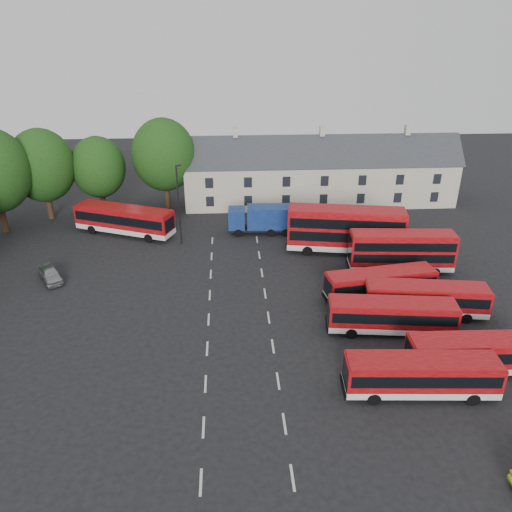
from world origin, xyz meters
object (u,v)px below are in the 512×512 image
object	(u,v)px
bus_row_a	(422,373)
box_truck	(262,218)
silver_car	(50,274)
bus_dd_south	(402,250)
lamppost	(179,203)

from	to	relation	value
bus_row_a	box_truck	size ratio (longest dim) A/B	1.35
box_truck	silver_car	size ratio (longest dim) A/B	1.87
bus_dd_south	lamppost	bearing A→B (deg)	164.73
lamppost	box_truck	bearing A→B (deg)	15.48
bus_dd_south	lamppost	xyz separation A→B (m)	(-21.85, 7.76, 2.43)
lamppost	bus_row_a	bearing A→B (deg)	-55.14
bus_dd_south	lamppost	world-z (taller)	lamppost
silver_car	lamppost	distance (m)	14.66
silver_car	bus_dd_south	bearing A→B (deg)	-31.27
bus_row_a	lamppost	world-z (taller)	lamppost
box_truck	lamppost	distance (m)	9.84
bus_row_a	silver_car	size ratio (longest dim) A/B	2.53
bus_row_a	box_truck	xyz separation A→B (m)	(-8.50, 27.70, 0.12)
bus_row_a	lamppost	xyz separation A→B (m)	(-17.55, 25.19, 3.06)
bus_dd_south	box_truck	bearing A→B (deg)	145.56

